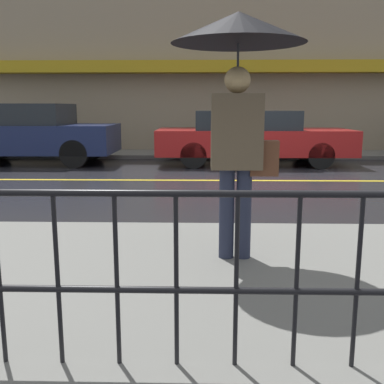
# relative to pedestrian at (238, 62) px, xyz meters

# --- Properties ---
(ground_plane) EXTENTS (80.00, 80.00, 0.00)m
(ground_plane) POSITION_rel_pedestrian_xyz_m (0.93, 4.86, -1.78)
(ground_plane) COLOR black
(sidewalk_near) EXTENTS (28.00, 3.14, 0.10)m
(sidewalk_near) POSITION_rel_pedestrian_xyz_m (0.93, -0.38, -1.73)
(sidewalk_near) COLOR slate
(sidewalk_near) RESTS_ON ground_plane
(sidewalk_far) EXTENTS (28.00, 1.76, 0.10)m
(sidewalk_far) POSITION_rel_pedestrian_xyz_m (0.93, 9.42, -1.73)
(sidewalk_far) COLOR slate
(sidewalk_far) RESTS_ON ground_plane
(lane_marking) EXTENTS (25.20, 0.12, 0.01)m
(lane_marking) POSITION_rel_pedestrian_xyz_m (0.93, 4.86, -1.77)
(lane_marking) COLOR gold
(lane_marking) RESTS_ON ground_plane
(building_storefront) EXTENTS (28.00, 0.85, 6.48)m
(building_storefront) POSITION_rel_pedestrian_xyz_m (0.93, 10.42, 1.43)
(building_storefront) COLOR gray
(building_storefront) RESTS_ON ground_plane
(pedestrian) EXTENTS (1.11, 1.11, 2.07)m
(pedestrian) POSITION_rel_pedestrian_xyz_m (0.00, 0.00, 0.00)
(pedestrian) COLOR #23283D
(pedestrian) RESTS_ON sidewalk_near
(car_navy) EXTENTS (4.18, 1.91, 1.50)m
(car_navy) POSITION_rel_pedestrian_xyz_m (-4.66, 7.48, -1.01)
(car_navy) COLOR #19234C
(car_navy) RESTS_ON ground_plane
(car_red) EXTENTS (4.76, 1.93, 1.33)m
(car_red) POSITION_rel_pedestrian_xyz_m (0.91, 7.48, -1.08)
(car_red) COLOR maroon
(car_red) RESTS_ON ground_plane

